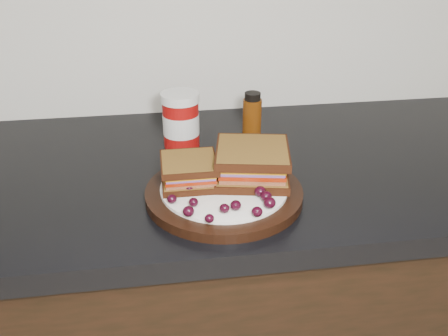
{
  "coord_description": "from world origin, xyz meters",
  "views": [
    {
      "loc": [
        0.11,
        0.81,
        1.37
      ],
      "look_at": [
        0.22,
        1.57,
        0.96
      ],
      "focal_mm": 40.0,
      "sensor_mm": 36.0,
      "label": 1
    }
  ],
  "objects_px": {
    "plate": "(224,193)",
    "sandwich_left": "(189,171)",
    "condiment_jar": "(181,120)",
    "oil_bottle": "(252,118)"
  },
  "relations": [
    {
      "from": "plate",
      "to": "sandwich_left",
      "type": "distance_m",
      "value": 0.07
    },
    {
      "from": "condiment_jar",
      "to": "oil_bottle",
      "type": "height_order",
      "value": "condiment_jar"
    },
    {
      "from": "plate",
      "to": "sandwich_left",
      "type": "height_order",
      "value": "sandwich_left"
    },
    {
      "from": "plate",
      "to": "oil_bottle",
      "type": "height_order",
      "value": "oil_bottle"
    },
    {
      "from": "oil_bottle",
      "to": "plate",
      "type": "bearing_deg",
      "value": -112.61
    },
    {
      "from": "plate",
      "to": "sandwich_left",
      "type": "relative_size",
      "value": 2.83
    },
    {
      "from": "plate",
      "to": "oil_bottle",
      "type": "relative_size",
      "value": 2.47
    },
    {
      "from": "sandwich_left",
      "to": "oil_bottle",
      "type": "height_order",
      "value": "oil_bottle"
    },
    {
      "from": "plate",
      "to": "condiment_jar",
      "type": "distance_m",
      "value": 0.24
    },
    {
      "from": "plate",
      "to": "oil_bottle",
      "type": "xyz_separation_m",
      "value": [
        0.09,
        0.23,
        0.05
      ]
    }
  ]
}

